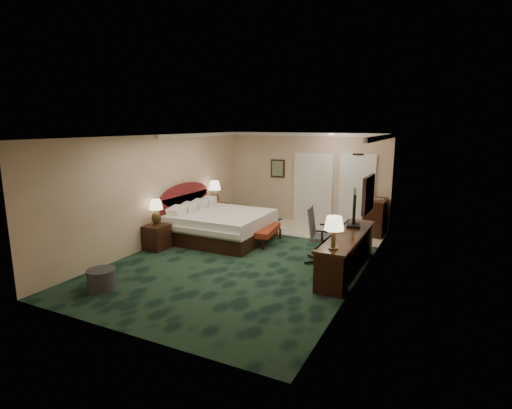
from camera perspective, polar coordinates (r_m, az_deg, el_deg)
The scene contains 25 objects.
floor at distance 9.08m, azimuth -1.08°, elevation -7.54°, with size 5.00×7.50×0.00m, color black.
ceiling at distance 8.59m, azimuth -1.15°, elevation 9.74°, with size 5.00×7.50×0.00m, color silver.
wall_back at distance 12.15m, azimuth 7.10°, elevation 3.77°, with size 5.00×0.00×2.70m, color tan.
wall_front at distance 5.77m, azimuth -18.65°, elevation -5.35°, with size 5.00×0.00×2.70m, color tan.
wall_left at distance 10.12m, azimuth -13.77°, elevation 1.99°, with size 0.00×7.50×2.70m, color tan.
wall_right at distance 7.92m, azimuth 15.15°, elevation -0.66°, with size 0.00×7.50×2.70m, color tan.
crown_molding at distance 8.59m, azimuth -1.14°, elevation 9.41°, with size 5.00×7.50×0.10m, color white, non-canonical shape.
tile_patch at distance 11.35m, azimuth 9.80°, elevation -3.79°, with size 3.20×1.70×0.01m, color #C8B496.
headboard at distance 10.97m, azimuth -10.02°, elevation -0.59°, with size 0.12×2.00×1.40m, color #47100C, non-canonical shape.
entry_door at distance 11.75m, azimuth 14.17°, elevation 1.77°, with size 1.02×0.06×2.18m, color white.
closet_doors at distance 12.07m, azimuth 8.12°, elevation 2.26°, with size 1.20×0.06×2.10m, color silver.
wall_art at distance 12.40m, azimuth 3.13°, elevation 5.17°, with size 0.45×0.06×0.55m, color #416355.
wall_mirror at distance 8.47m, azimuth 15.77°, elevation 1.46°, with size 0.05×0.95×0.75m, color white.
bed at distance 10.36m, azimuth -4.89°, elevation -3.09°, with size 2.27×2.11×0.72m, color silver.
nightstand_near at distance 9.86m, azimuth -13.99°, elevation -4.55°, with size 0.47×0.54×0.59m, color black.
nightstand_far at distance 11.88m, azimuth -5.77°, elevation -1.42°, with size 0.51×0.59×0.64m, color black.
lamp_near at distance 9.75m, azimuth -14.08°, elevation -1.09°, with size 0.32×0.32×0.61m, color black, non-canonical shape.
lamp_far at distance 11.72m, azimuth -5.93°, elevation 1.71°, with size 0.36×0.36×0.68m, color black, non-canonical shape.
bed_bench at distance 10.05m, azimuth 1.47°, elevation -4.41°, with size 0.43×1.23×0.42m, color maroon.
ottoman at distance 7.89m, azimuth -21.19°, elevation -9.91°, with size 0.52×0.52×0.37m, color #333333.
desk at distance 8.33m, azimuth 12.83°, elevation -6.76°, with size 0.59×2.73×0.79m, color black.
tv at distance 8.78m, azimuth 13.83°, elevation -0.61°, with size 0.08×0.99×0.77m, color black.
desk_lamp at distance 7.12m, azimuth 11.05°, elevation -3.98°, with size 0.34×0.34×0.60m, color black, non-canonical shape.
desk_chair at distance 8.70m, azimuth 9.64°, elevation -4.38°, with size 0.71×0.66×1.22m, color #49494C, non-canonical shape.
minibar at distance 11.24m, azimuth 16.66°, elevation -1.74°, with size 0.51×0.92×0.97m, color black.
Camera 1 is at (3.97, -7.61, 2.96)m, focal length 28.00 mm.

